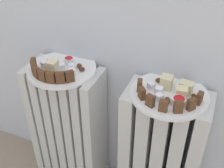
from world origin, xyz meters
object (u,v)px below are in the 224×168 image
object	(u,v)px
plate_right	(169,94)
fork	(56,68)
radiator_right	(160,157)
jam_bowl_left	(69,60)
jam_bowl_right	(179,101)
plate_left	(62,69)
radiator_left	(69,129)

from	to	relation	value
plate_right	fork	bearing A→B (deg)	-178.39
radiator_right	jam_bowl_left	size ratio (longest dim) A/B	16.16
radiator_right	jam_bowl_right	bearing A→B (deg)	-52.59
plate_left	jam_bowl_right	size ratio (longest dim) A/B	5.99
plate_left	jam_bowl_right	bearing A→B (deg)	-6.65
plate_left	jam_bowl_right	world-z (taller)	jam_bowl_right
radiator_right	plate_left	world-z (taller)	plate_left
radiator_left	fork	distance (m)	0.32
radiator_left	plate_left	xyz separation A→B (m)	(-0.00, 0.00, 0.31)
plate_left	fork	world-z (taller)	fork
jam_bowl_left	fork	xyz separation A→B (m)	(-0.03, -0.05, -0.01)
plate_left	plate_right	world-z (taller)	same
radiator_right	fork	size ratio (longest dim) A/B	6.71
radiator_left	radiator_right	size ratio (longest dim) A/B	1.00
radiator_left	plate_right	world-z (taller)	plate_right
radiator_right	plate_right	size ratio (longest dim) A/B	2.30
jam_bowl_left	radiator_left	bearing A→B (deg)	-106.76
plate_right	fork	size ratio (longest dim) A/B	2.92
radiator_right	jam_bowl_left	bearing A→B (deg)	174.66
jam_bowl_left	fork	world-z (taller)	jam_bowl_left
plate_right	jam_bowl_left	distance (m)	0.40
plate_left	jam_bowl_left	world-z (taller)	jam_bowl_left
jam_bowl_right	fork	xyz separation A→B (m)	(-0.47, 0.04, -0.01)
radiator_left	radiator_right	world-z (taller)	same
jam_bowl_left	plate_left	bearing A→B (deg)	-106.76
jam_bowl_right	plate_left	bearing A→B (deg)	173.35
radiator_left	plate_left	distance (m)	0.31
jam_bowl_left	jam_bowl_right	world-z (taller)	jam_bowl_right
radiator_left	jam_bowl_left	distance (m)	0.33
plate_right	jam_bowl_left	size ratio (longest dim) A/B	7.04
radiator_right	fork	world-z (taller)	fork
plate_left	jam_bowl_left	distance (m)	0.04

